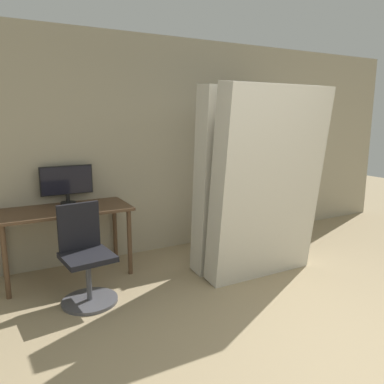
# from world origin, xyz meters

# --- Properties ---
(wall_back) EXTENTS (8.00, 0.06, 2.70)m
(wall_back) POSITION_xyz_m (0.00, 3.24, 1.35)
(wall_back) COLOR tan
(wall_back) RESTS_ON ground
(desk) EXTENTS (1.35, 0.66, 0.76)m
(desk) POSITION_xyz_m (-1.34, 2.88, 0.67)
(desk) COLOR brown
(desk) RESTS_ON ground
(monitor) EXTENTS (0.57, 0.17, 0.43)m
(monitor) POSITION_xyz_m (-1.27, 3.10, 1.01)
(monitor) COLOR black
(monitor) RESTS_ON desk
(office_chair) EXTENTS (0.52, 0.52, 0.93)m
(office_chair) POSITION_xyz_m (-1.29, 2.21, 0.37)
(office_chair) COLOR #4C4C51
(office_chair) RESTS_ON ground
(bookshelf) EXTENTS (0.63, 0.33, 1.95)m
(bookshelf) POSITION_xyz_m (1.00, 3.06, 0.89)
(bookshelf) COLOR #2D2319
(bookshelf) RESTS_ON ground
(mattress_near) EXTENTS (1.27, 0.49, 2.06)m
(mattress_near) POSITION_xyz_m (0.55, 1.83, 1.03)
(mattress_near) COLOR beige
(mattress_near) RESTS_ON ground
(mattress_far) EXTENTS (1.27, 0.41, 2.06)m
(mattress_far) POSITION_xyz_m (0.55, 2.19, 1.03)
(mattress_far) COLOR beige
(mattress_far) RESTS_ON ground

